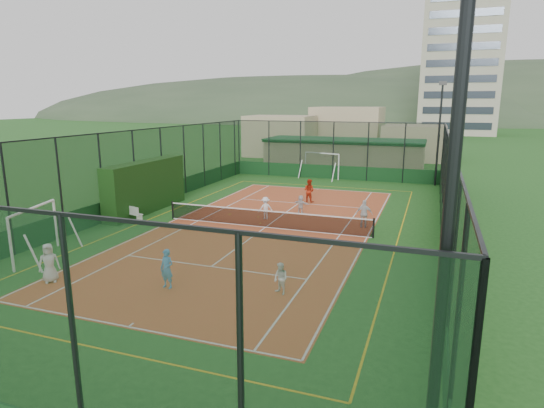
% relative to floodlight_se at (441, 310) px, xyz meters
% --- Properties ---
extents(ground, '(300.00, 300.00, 0.00)m').
position_rel_floodlight_se_xyz_m(ground, '(-8.60, 16.60, -4.12)').
color(ground, '#21551D').
rests_on(ground, ground).
extents(court_slab, '(11.17, 23.97, 0.01)m').
position_rel_floodlight_se_xyz_m(court_slab, '(-8.60, 16.60, -4.12)').
color(court_slab, '#AB3A26').
rests_on(court_slab, ground).
extents(tennis_net, '(11.67, 0.12, 1.06)m').
position_rel_floodlight_se_xyz_m(tennis_net, '(-8.60, 16.60, -3.59)').
color(tennis_net, black).
rests_on(tennis_net, ground).
extents(perimeter_fence, '(18.12, 34.12, 5.00)m').
position_rel_floodlight_se_xyz_m(perimeter_fence, '(-8.60, 16.60, -1.62)').
color(perimeter_fence, black).
rests_on(perimeter_fence, ground).
extents(floodlight_se, '(0.60, 0.26, 8.25)m').
position_rel_floodlight_se_xyz_m(floodlight_se, '(0.00, 0.00, 0.00)').
color(floodlight_se, black).
rests_on(floodlight_se, ground).
extents(floodlight_ne, '(0.60, 0.26, 8.25)m').
position_rel_floodlight_se_xyz_m(floodlight_ne, '(0.00, 33.20, 0.00)').
color(floodlight_ne, black).
rests_on(floodlight_ne, ground).
extents(clubhouse, '(15.20, 7.20, 3.15)m').
position_rel_floodlight_se_xyz_m(clubhouse, '(-8.60, 38.60, -2.55)').
color(clubhouse, tan).
rests_on(clubhouse, ground).
extents(apartment_tower, '(15.00, 12.00, 30.00)m').
position_rel_floodlight_se_xyz_m(apartment_tower, '(3.40, 98.60, 10.88)').
color(apartment_tower, beige).
rests_on(apartment_tower, ground).
extents(distant_hills, '(200.00, 60.00, 24.00)m').
position_rel_floodlight_se_xyz_m(distant_hills, '(-8.60, 166.60, -4.12)').
color(distant_hills, '#384C33').
rests_on(distant_hills, ground).
extents(hedge_left, '(1.08, 7.18, 3.14)m').
position_rel_floodlight_se_xyz_m(hedge_left, '(-16.90, 17.71, -2.55)').
color(hedge_left, black).
rests_on(hedge_left, ground).
extents(white_bench, '(1.72, 0.90, 0.93)m').
position_rel_floodlight_se_xyz_m(white_bench, '(-16.40, 15.42, -3.66)').
color(white_bench, white).
rests_on(white_bench, ground).
extents(futsal_goal_near, '(3.61, 1.91, 2.24)m').
position_rel_floodlight_se_xyz_m(futsal_goal_near, '(-16.28, 8.63, -3.01)').
color(futsal_goal_near, white).
rests_on(futsal_goal_near, ground).
extents(futsal_goal_far, '(3.61, 1.90, 2.24)m').
position_rel_floodlight_se_xyz_m(futsal_goal_far, '(-9.61, 33.61, -3.01)').
color(futsal_goal_far, white).
rests_on(futsal_goal_far, ground).
extents(child_near_left, '(0.86, 0.86, 1.51)m').
position_rel_floodlight_se_xyz_m(child_near_left, '(-13.60, 6.69, -3.36)').
color(child_near_left, silver).
rests_on(child_near_left, court_slab).
extents(child_near_mid, '(0.57, 0.40, 1.47)m').
position_rel_floodlight_se_xyz_m(child_near_mid, '(-9.11, 7.72, -3.38)').
color(child_near_mid, '#4A90D3').
rests_on(child_near_mid, court_slab).
extents(child_near_right, '(0.70, 0.65, 1.15)m').
position_rel_floodlight_se_xyz_m(child_near_right, '(-5.02, 8.59, -3.54)').
color(child_near_right, white).
rests_on(child_near_right, court_slab).
extents(child_far_left, '(0.97, 0.88, 1.31)m').
position_rel_floodlight_se_xyz_m(child_far_left, '(-9.23, 18.30, -3.46)').
color(child_far_left, white).
rests_on(child_far_left, court_slab).
extents(child_far_right, '(0.92, 0.47, 1.51)m').
position_rel_floodlight_se_xyz_m(child_far_right, '(-3.56, 18.44, -3.36)').
color(child_far_right, silver).
rests_on(child_far_right, court_slab).
extents(child_far_back, '(1.10, 0.65, 1.13)m').
position_rel_floodlight_se_xyz_m(child_far_back, '(-7.69, 20.36, -3.55)').
color(child_far_back, silver).
rests_on(child_far_back, court_slab).
extents(coach, '(0.89, 0.77, 1.58)m').
position_rel_floodlight_se_xyz_m(coach, '(-8.06, 23.65, -3.33)').
color(coach, '#B42C13').
rests_on(coach, court_slab).
extents(tennis_balls, '(2.58, 1.48, 0.07)m').
position_rel_floodlight_se_xyz_m(tennis_balls, '(-10.54, 18.21, -4.08)').
color(tennis_balls, '#CCE033').
rests_on(tennis_balls, court_slab).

